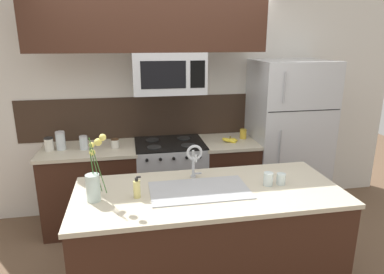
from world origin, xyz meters
name	(u,v)px	position (x,y,z in m)	size (l,w,h in m)	color
ground_plane	(183,264)	(0.00, 0.00, 0.00)	(10.00, 10.00, 0.00)	brown
rear_partition	(190,102)	(0.30, 1.28, 1.30)	(5.20, 0.10, 2.60)	silver
splash_band	(166,116)	(0.00, 1.22, 1.15)	(3.32, 0.01, 0.48)	#332319
back_counter_left	(92,187)	(-0.87, 0.90, 0.46)	(1.01, 0.65, 0.91)	#381E14
back_counter_right	(227,177)	(0.68, 0.90, 0.46)	(0.63, 0.65, 0.91)	#381E14
stove_range	(170,181)	(0.00, 0.90, 0.46)	(0.76, 0.64, 0.93)	#B7BABF
microwave	(169,73)	(0.00, 0.88, 1.69)	(0.74, 0.40, 0.42)	#B7BABF
upper_cabinet_band	(149,21)	(-0.19, 0.85, 2.20)	(2.34, 0.34, 0.60)	#381E14
refrigerator	(287,137)	(1.40, 0.92, 0.90)	(0.85, 0.74, 1.80)	#B7BABF
storage_jar_tall	(49,144)	(-1.26, 0.90, 0.98)	(0.09, 0.09, 0.14)	silver
storage_jar_medium	(61,141)	(-1.15, 0.91, 1.01)	(0.10, 0.10, 0.20)	silver
storage_jar_short	(84,143)	(-0.91, 0.87, 0.98)	(0.08, 0.08, 0.15)	silver
storage_jar_squat	(115,143)	(-0.59, 0.87, 0.96)	(0.09, 0.09, 0.10)	silver
banana_bunch	(230,140)	(0.68, 0.84, 0.93)	(0.19, 0.16, 0.08)	yellow
coffee_tin	(243,134)	(0.87, 0.95, 0.97)	(0.08, 0.08, 0.11)	gold
island_counter	(208,241)	(0.15, -0.35, 0.46)	(2.06, 0.89, 0.91)	#381E14
kitchen_sink	(200,199)	(0.08, -0.35, 0.84)	(0.76, 0.44, 0.16)	#ADAFB5
sink_faucet	(194,157)	(0.08, -0.13, 1.11)	(0.14, 0.14, 0.31)	#B7BABF
dish_soap_bottle	(137,189)	(-0.40, -0.38, 0.98)	(0.06, 0.05, 0.16)	#DBCC75
drinking_glass	(268,179)	(0.63, -0.35, 0.96)	(0.07, 0.07, 0.11)	silver
spare_glass	(281,179)	(0.74, -0.35, 0.96)	(0.07, 0.07, 0.09)	silver
flower_vase	(94,183)	(-0.70, -0.37, 1.05)	(0.17, 0.15, 0.50)	silver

